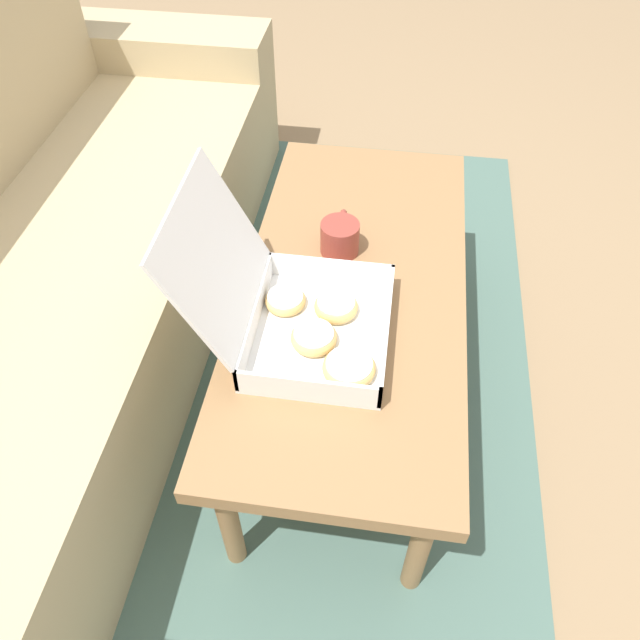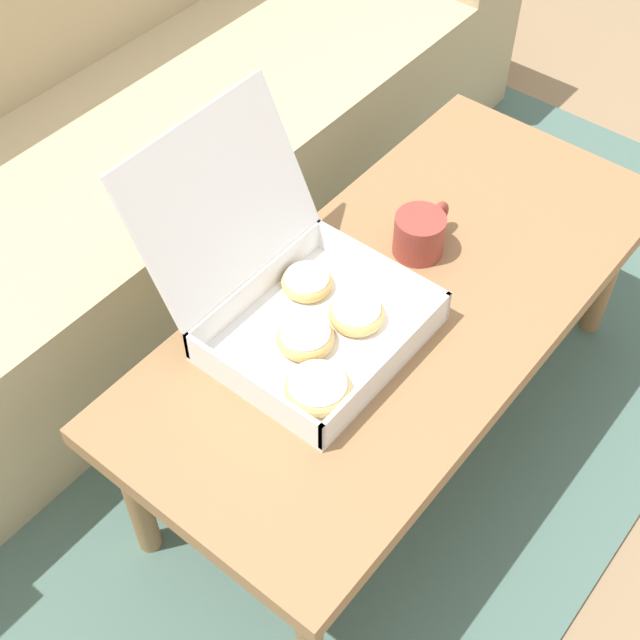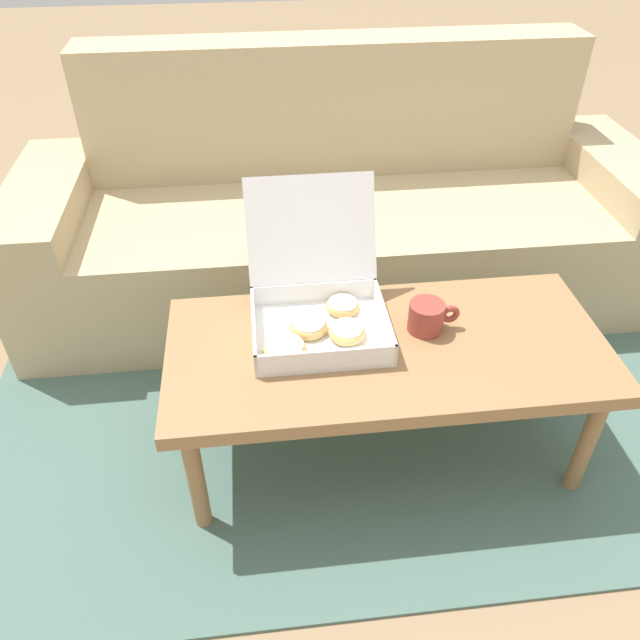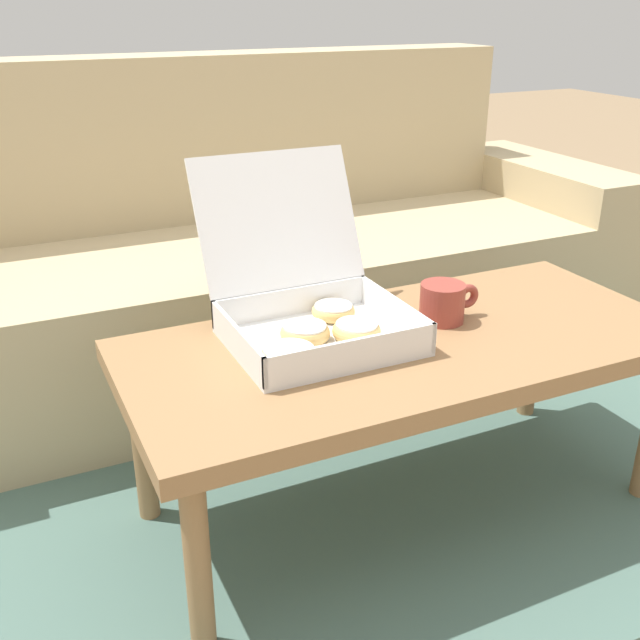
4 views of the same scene
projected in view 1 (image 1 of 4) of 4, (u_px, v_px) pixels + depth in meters
ground_plane at (326, 385)px, 1.75m from camera, size 12.00×12.00×0.00m
area_rug at (222, 372)px, 1.78m from camera, size 2.40×1.73×0.01m
couch at (26, 281)px, 1.61m from camera, size 2.28×0.76×0.88m
coffee_table at (353, 296)px, 1.48m from camera, size 1.13×0.51×0.41m
pastry_box at (301, 316)px, 1.30m from camera, size 0.35×0.41×0.33m
coffee_mug at (340, 237)px, 1.49m from camera, size 0.14×0.09×0.08m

